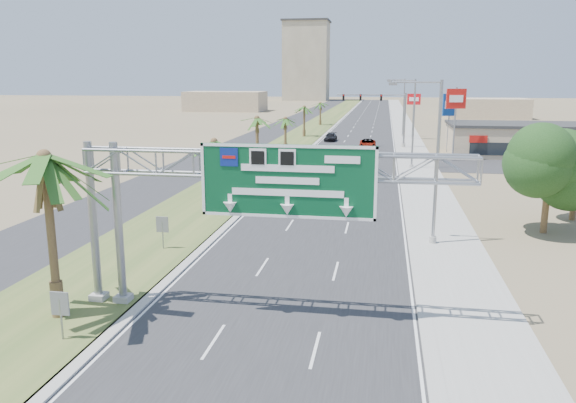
# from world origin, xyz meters

# --- Properties ---
(road) EXTENTS (12.00, 300.00, 0.02)m
(road) POSITION_xyz_m (0.00, 110.00, 0.01)
(road) COLOR #28282B
(road) RESTS_ON ground
(sidewalk_right) EXTENTS (4.00, 300.00, 0.10)m
(sidewalk_right) POSITION_xyz_m (8.50, 110.00, 0.05)
(sidewalk_right) COLOR #9E9B93
(sidewalk_right) RESTS_ON ground
(median_grass) EXTENTS (7.00, 300.00, 0.12)m
(median_grass) POSITION_xyz_m (-10.00, 110.00, 0.06)
(median_grass) COLOR #3F5726
(median_grass) RESTS_ON ground
(opposing_road) EXTENTS (8.00, 300.00, 0.02)m
(opposing_road) POSITION_xyz_m (-17.00, 110.00, 0.01)
(opposing_road) COLOR #28282B
(opposing_road) RESTS_ON ground
(sign_gantry) EXTENTS (16.75, 1.24, 7.50)m
(sign_gantry) POSITION_xyz_m (-1.06, 9.93, 6.06)
(sign_gantry) COLOR gray
(sign_gantry) RESTS_ON ground
(palm_near) EXTENTS (5.70, 5.70, 8.35)m
(palm_near) POSITION_xyz_m (-9.20, 8.00, 6.93)
(palm_near) COLOR brown
(palm_near) RESTS_ON ground
(palm_row_b) EXTENTS (3.99, 3.99, 5.95)m
(palm_row_b) POSITION_xyz_m (-9.50, 32.00, 4.90)
(palm_row_b) COLOR brown
(palm_row_b) RESTS_ON ground
(palm_row_c) EXTENTS (3.99, 3.99, 6.75)m
(palm_row_c) POSITION_xyz_m (-9.50, 48.00, 5.66)
(palm_row_c) COLOR brown
(palm_row_c) RESTS_ON ground
(palm_row_d) EXTENTS (3.99, 3.99, 5.45)m
(palm_row_d) POSITION_xyz_m (-9.50, 66.00, 4.42)
(palm_row_d) COLOR brown
(palm_row_d) RESTS_ON ground
(palm_row_e) EXTENTS (3.99, 3.99, 6.15)m
(palm_row_e) POSITION_xyz_m (-9.50, 85.00, 5.09)
(palm_row_e) COLOR brown
(palm_row_e) RESTS_ON ground
(palm_row_f) EXTENTS (3.99, 3.99, 5.75)m
(palm_row_f) POSITION_xyz_m (-9.50, 110.00, 4.71)
(palm_row_f) COLOR brown
(palm_row_f) RESTS_ON ground
(streetlight_near) EXTENTS (3.27, 0.44, 10.00)m
(streetlight_near) POSITION_xyz_m (7.30, 22.00, 4.69)
(streetlight_near) COLOR gray
(streetlight_near) RESTS_ON ground
(streetlight_mid) EXTENTS (3.27, 0.44, 10.00)m
(streetlight_mid) POSITION_xyz_m (7.30, 52.00, 4.69)
(streetlight_mid) COLOR gray
(streetlight_mid) RESTS_ON ground
(streetlight_far) EXTENTS (3.27, 0.44, 10.00)m
(streetlight_far) POSITION_xyz_m (7.30, 88.00, 4.69)
(streetlight_far) COLOR gray
(streetlight_far) RESTS_ON ground
(signal_mast) EXTENTS (10.28, 0.71, 8.00)m
(signal_mast) POSITION_xyz_m (5.17, 71.97, 4.85)
(signal_mast) COLOR gray
(signal_mast) RESTS_ON ground
(store_building) EXTENTS (18.00, 10.00, 4.00)m
(store_building) POSITION_xyz_m (22.00, 66.00, 2.00)
(store_building) COLOR tan
(store_building) RESTS_ON ground
(oak_near) EXTENTS (4.50, 4.50, 6.80)m
(oak_near) POSITION_xyz_m (15.00, 26.00, 4.53)
(oak_near) COLOR brown
(oak_near) RESTS_ON ground
(median_signback_a) EXTENTS (0.75, 0.08, 2.08)m
(median_signback_a) POSITION_xyz_m (-7.80, 6.00, 1.45)
(median_signback_a) COLOR gray
(median_signback_a) RESTS_ON ground
(median_signback_b) EXTENTS (0.75, 0.08, 2.08)m
(median_signback_b) POSITION_xyz_m (-8.50, 18.00, 1.45)
(median_signback_b) COLOR gray
(median_signback_b) RESTS_ON ground
(tower_distant) EXTENTS (20.00, 16.00, 35.00)m
(tower_distant) POSITION_xyz_m (-32.00, 250.00, 17.50)
(tower_distant) COLOR gray
(tower_distant) RESTS_ON ground
(building_distant_left) EXTENTS (24.00, 14.00, 6.00)m
(building_distant_left) POSITION_xyz_m (-45.00, 160.00, 3.00)
(building_distant_left) COLOR tan
(building_distant_left) RESTS_ON ground
(building_distant_right) EXTENTS (20.00, 12.00, 5.00)m
(building_distant_right) POSITION_xyz_m (30.00, 140.00, 2.50)
(building_distant_right) COLOR tan
(building_distant_right) RESTS_ON ground
(car_left_lane) EXTENTS (1.94, 4.68, 1.58)m
(car_left_lane) POSITION_xyz_m (-5.24, 37.96, 0.79)
(car_left_lane) COLOR black
(car_left_lane) RESTS_ON ground
(car_mid_lane) EXTENTS (1.57, 4.43, 1.46)m
(car_mid_lane) POSITION_xyz_m (-0.52, 47.77, 0.73)
(car_mid_lane) COLOR #6B0D09
(car_mid_lane) RESTS_ON ground
(car_right_lane) EXTENTS (2.44, 5.11, 1.41)m
(car_right_lane) POSITION_xyz_m (2.00, 69.78, 0.70)
(car_right_lane) COLOR gray
(car_right_lane) RESTS_ON ground
(car_far) EXTENTS (1.94, 4.44, 1.27)m
(car_far) POSITION_xyz_m (-4.27, 79.08, 0.64)
(car_far) COLOR black
(car_far) RESTS_ON ground
(pole_sign_red_near) EXTENTS (2.41, 0.82, 9.04)m
(pole_sign_red_near) POSITION_xyz_m (12.81, 59.39, 7.11)
(pole_sign_red_near) COLOR gray
(pole_sign_red_near) RESTS_ON ground
(pole_sign_blue) EXTENTS (1.96, 1.05, 8.22)m
(pole_sign_blue) POSITION_xyz_m (13.00, 67.85, 6.15)
(pole_sign_blue) COLOR gray
(pole_sign_blue) RESTS_ON ground
(pole_sign_red_far) EXTENTS (2.22, 0.70, 7.76)m
(pole_sign_red_far) POSITION_xyz_m (9.00, 84.37, 6.10)
(pole_sign_red_far) COLOR gray
(pole_sign_red_far) RESTS_ON ground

